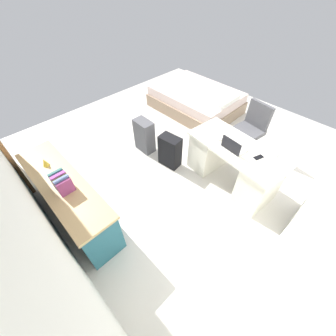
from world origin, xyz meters
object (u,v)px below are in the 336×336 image
suitcase_spare_grey (144,136)px  figurine_small (45,162)px  bed (196,100)px  laptop (233,147)px  desk (232,164)px  credenza (70,199)px  office_chair (249,132)px  desk_lamp (276,152)px  computer_mouse (220,139)px  cell_phone_near_laptop (259,157)px  suitcase_black (170,151)px

suitcase_spare_grey → figurine_small: 1.71m
bed → laptop: laptop is taller
desk → bed: 2.28m
laptop → credenza: bearing=60.6°
office_chair → desk: bearing=105.5°
credenza → bed: 3.51m
credenza → desk_lamp: size_ratio=5.22×
credenza → laptop: size_ratio=5.43×
suitcase_spare_grey → computer_mouse: 1.43m
bed → cell_phone_near_laptop: bearing=148.6°
cell_phone_near_laptop → desk_lamp: desk_lamp is taller
computer_mouse → laptop: bearing=171.0°
suitcase_spare_grey → figurine_small: size_ratio=5.68×
figurine_small → office_chair: bearing=-113.7°
office_chair → cell_phone_near_laptop: 1.06m
office_chair → suitcase_black: (0.72, 1.26, -0.13)m
cell_phone_near_laptop → suitcase_spare_grey: bearing=32.6°
office_chair → suitcase_spare_grey: bearing=44.7°
suitcase_black → cell_phone_near_laptop: 1.42m
suitcase_black → cell_phone_near_laptop: (-1.28, -0.42, 0.44)m
cell_phone_near_laptop → figurine_small: 2.82m
desk → desk_lamp: desk_lamp is taller
suitcase_spare_grey → bed: bearing=-80.1°
desk → suitcase_black: (0.96, 0.41, -0.09)m
suitcase_black → figurine_small: size_ratio=5.29×
laptop → desk_lamp: size_ratio=0.96×
cell_phone_near_laptop → desk_lamp: 0.32m
credenza → figurine_small: bearing=0.2°
suitcase_black → cell_phone_near_laptop: size_ratio=4.28×
desk_lamp → figurine_small: bearing=45.0°
desk → suitcase_spare_grey: (1.57, 0.46, -0.07)m
bed → suitcase_black: bearing=117.1°
office_chair → cell_phone_near_laptop: office_chair is taller
computer_mouse → suitcase_black: bearing=34.2°
desk → cell_phone_near_laptop: bearing=-178.1°
suitcase_spare_grey → figurine_small: figurine_small is taller
office_chair → credenza: size_ratio=0.52×
computer_mouse → desk_lamp: 0.82m
suitcase_spare_grey → laptop: bearing=-166.2°
bed → office_chair: bearing=163.5°
desk → desk_lamp: 0.79m
credenza → cell_phone_near_laptop: (-1.47, -2.12, 0.37)m
desk_lamp → suitcase_spare_grey: bearing=11.0°
office_chair → credenza: office_chair is taller
computer_mouse → figurine_small: (1.27, 2.07, 0.04)m
suitcase_black → computer_mouse: computer_mouse is taller
credenza → suitcase_spare_grey: size_ratio=2.88×
suitcase_spare_grey → cell_phone_near_laptop: (-1.89, -0.47, 0.42)m
figurine_small → computer_mouse: bearing=-121.5°
desk → bed: (1.85, -1.33, -0.14)m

